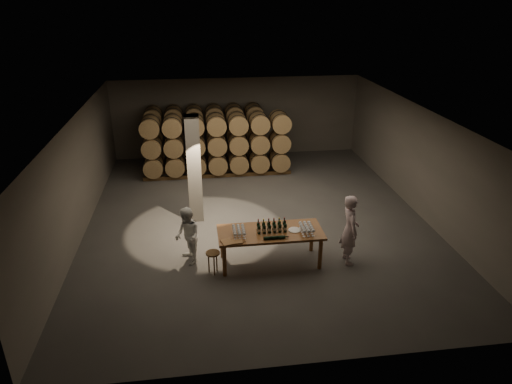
{
  "coord_description": "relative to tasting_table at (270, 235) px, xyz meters",
  "views": [
    {
      "loc": [
        -1.68,
        -12.27,
        6.32
      ],
      "look_at": [
        -0.09,
        -0.52,
        1.1
      ],
      "focal_mm": 32.0,
      "sensor_mm": 36.0,
      "label": 1
    }
  ],
  "objects": [
    {
      "name": "room",
      "position": [
        -1.8,
        2.7,
        0.8
      ],
      "size": [
        12.0,
        12.0,
        12.0
      ],
      "color": "#4E4B49",
      "rests_on": "ground"
    },
    {
      "name": "pen",
      "position": [
        -0.72,
        -0.45,
        0.11
      ],
      "size": [
        0.13,
        0.05,
        0.01
      ],
      "primitive_type": "cylinder",
      "rotation": [
        0.0,
        1.57,
        0.33
      ],
      "color": "black",
      "rests_on": "tasting_table"
    },
    {
      "name": "glass_cluster_left",
      "position": [
        -0.79,
        -0.06,
        0.23
      ],
      "size": [
        0.3,
        0.52,
        0.17
      ],
      "color": "silver",
      "rests_on": "tasting_table"
    },
    {
      "name": "barrel_stack_front",
      "position": [
        -0.96,
        6.3,
        0.4
      ],
      "size": [
        5.48,
        0.95,
        2.31
      ],
      "color": "brown",
      "rests_on": "ground"
    },
    {
      "name": "glass_cluster_right",
      "position": [
        0.88,
        -0.15,
        0.24
      ],
      "size": [
        0.31,
        0.53,
        0.18
      ],
      "color": "silver",
      "rests_on": "tasting_table"
    },
    {
      "name": "barrel_stack_back",
      "position": [
        -1.35,
        7.7,
        0.4
      ],
      "size": [
        4.7,
        0.95,
        2.31
      ],
      "color": "brown",
      "rests_on": "ground"
    },
    {
      "name": "bottle_cluster",
      "position": [
        0.03,
        -0.01,
        0.22
      ],
      "size": [
        0.73,
        0.23,
        0.32
      ],
      "color": "black",
      "rests_on": "tasting_table"
    },
    {
      "name": "plate",
      "position": [
        0.6,
        -0.03,
        0.11
      ],
      "size": [
        0.31,
        0.31,
        0.02
      ],
      "primitive_type": "cylinder",
      "color": "white",
      "rests_on": "tasting_table"
    },
    {
      "name": "stool",
      "position": [
        -1.45,
        -0.26,
        -0.33
      ],
      "size": [
        0.34,
        0.34,
        0.57
      ],
      "rotation": [
        0.0,
        0.0,
        0.16
      ],
      "color": "brown",
      "rests_on": "ground"
    },
    {
      "name": "notebook_near",
      "position": [
        -0.87,
        -0.43,
        0.12
      ],
      "size": [
        0.27,
        0.22,
        0.03
      ],
      "primitive_type": "cube",
      "rotation": [
        0.0,
        0.0,
        0.06
      ],
      "color": "#9A6738",
      "rests_on": "tasting_table"
    },
    {
      "name": "tasting_table",
      "position": [
        0.0,
        0.0,
        0.0
      ],
      "size": [
        2.6,
        1.1,
        0.9
      ],
      "color": "brown",
      "rests_on": "ground"
    },
    {
      "name": "lying_bottles",
      "position": [
        0.04,
        -0.4,
        0.14
      ],
      "size": [
        0.62,
        0.08,
        0.08
      ],
      "color": "black",
      "rests_on": "tasting_table"
    },
    {
      "name": "person_man",
      "position": [
        1.97,
        -0.2,
        0.12
      ],
      "size": [
        0.45,
        0.68,
        1.83
      ],
      "primitive_type": "imported",
      "rotation": [
        0.0,
        0.0,
        1.55
      ],
      "color": "silver",
      "rests_on": "ground"
    },
    {
      "name": "person_woman",
      "position": [
        -2.04,
        0.31,
        -0.05
      ],
      "size": [
        0.76,
        0.87,
        1.49
      ],
      "primitive_type": "imported",
      "rotation": [
        0.0,
        0.0,
        -1.25
      ],
      "color": "white",
      "rests_on": "ground"
    },
    {
      "name": "notebook_corner",
      "position": [
        -1.11,
        -0.41,
        0.12
      ],
      "size": [
        0.32,
        0.37,
        0.03
      ],
      "primitive_type": "cube",
      "rotation": [
        0.0,
        0.0,
        0.27
      ],
      "color": "#9A6738",
      "rests_on": "tasting_table"
    }
  ]
}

